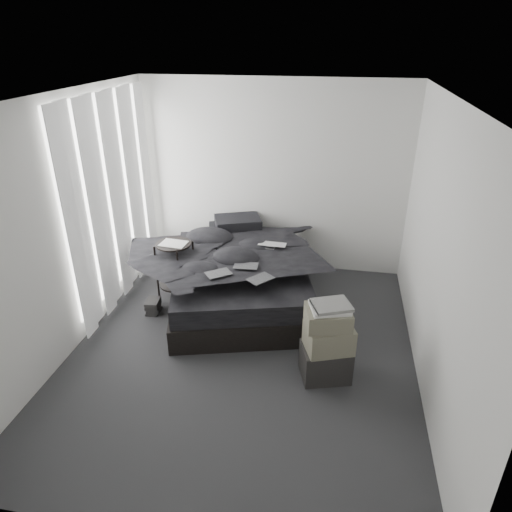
% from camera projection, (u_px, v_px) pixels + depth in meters
% --- Properties ---
extents(floor, '(3.60, 4.20, 0.01)m').
position_uv_depth(floor, '(243.00, 350.00, 4.92)').
color(floor, '#2E2E31').
rests_on(floor, ground).
extents(ceiling, '(3.60, 4.20, 0.01)m').
position_uv_depth(ceiling, '(238.00, 98.00, 3.77)').
color(ceiling, white).
rests_on(ceiling, ground).
extents(wall_back, '(3.60, 0.01, 2.60)m').
position_uv_depth(wall_back, '(273.00, 178.00, 6.20)').
color(wall_back, white).
rests_on(wall_back, ground).
extents(wall_front, '(3.60, 0.01, 2.60)m').
position_uv_depth(wall_front, '(160.00, 396.00, 2.49)').
color(wall_front, white).
rests_on(wall_front, ground).
extents(wall_left, '(0.01, 4.20, 2.60)m').
position_uv_depth(wall_left, '(68.00, 227.00, 4.64)').
color(wall_left, white).
rests_on(wall_left, ground).
extents(wall_right, '(0.01, 4.20, 2.60)m').
position_uv_depth(wall_right, '(438.00, 256.00, 4.05)').
color(wall_right, white).
rests_on(wall_right, ground).
extents(window_left, '(0.02, 2.00, 2.30)m').
position_uv_depth(window_left, '(110.00, 195.00, 5.41)').
color(window_left, white).
rests_on(window_left, wall_left).
extents(curtain_left, '(0.06, 2.12, 2.48)m').
position_uv_depth(curtain_left, '(115.00, 201.00, 5.43)').
color(curtain_left, white).
rests_on(curtain_left, wall_left).
extents(bed, '(2.15, 2.51, 0.29)m').
position_uv_depth(bed, '(240.00, 289.00, 5.79)').
color(bed, black).
rests_on(bed, floor).
extents(mattress, '(2.07, 2.44, 0.23)m').
position_uv_depth(mattress, '(240.00, 271.00, 5.68)').
color(mattress, black).
rests_on(mattress, bed).
extents(duvet, '(2.02, 2.20, 0.25)m').
position_uv_depth(duvet, '(240.00, 256.00, 5.53)').
color(duvet, black).
rests_on(duvet, mattress).
extents(pillow_lower, '(0.74, 0.60, 0.15)m').
position_uv_depth(pillow_lower, '(233.00, 231.00, 6.34)').
color(pillow_lower, black).
rests_on(pillow_lower, mattress).
extents(pillow_upper, '(0.72, 0.61, 0.14)m').
position_uv_depth(pillow_upper, '(238.00, 222.00, 6.26)').
color(pillow_upper, black).
rests_on(pillow_upper, pillow_lower).
extents(laptop, '(0.36, 0.24, 0.03)m').
position_uv_depth(laptop, '(271.00, 241.00, 5.59)').
color(laptop, silver).
rests_on(laptop, duvet).
extents(comic_a, '(0.32, 0.31, 0.01)m').
position_uv_depth(comic_a, '(218.00, 267.00, 4.98)').
color(comic_a, black).
rests_on(comic_a, duvet).
extents(comic_b, '(0.28, 0.19, 0.01)m').
position_uv_depth(comic_b, '(246.00, 259.00, 5.14)').
color(comic_b, black).
rests_on(comic_b, duvet).
extents(comic_c, '(0.31, 0.32, 0.01)m').
position_uv_depth(comic_c, '(260.00, 271.00, 4.87)').
color(comic_c, black).
rests_on(comic_c, duvet).
extents(side_stand, '(0.53, 0.53, 0.80)m').
position_uv_depth(side_stand, '(176.00, 273.00, 5.66)').
color(side_stand, black).
rests_on(side_stand, floor).
extents(papers, '(0.33, 0.26, 0.02)m').
position_uv_depth(papers, '(174.00, 244.00, 5.47)').
color(papers, white).
rests_on(papers, side_stand).
extents(floor_books, '(0.19, 0.24, 0.15)m').
position_uv_depth(floor_books, '(153.00, 307.00, 5.56)').
color(floor_books, black).
rests_on(floor_books, floor).
extents(box_lower, '(0.54, 0.48, 0.34)m').
position_uv_depth(box_lower, '(325.00, 362.00, 4.49)').
color(box_lower, black).
rests_on(box_lower, floor).
extents(box_mid, '(0.52, 0.47, 0.26)m').
position_uv_depth(box_mid, '(329.00, 337.00, 4.35)').
color(box_mid, '#666451').
rests_on(box_mid, box_lower).
extents(box_upper, '(0.48, 0.42, 0.18)m').
position_uv_depth(box_upper, '(328.00, 317.00, 4.26)').
color(box_upper, '#666451').
rests_on(box_upper, box_mid).
extents(art_book_white, '(0.42, 0.37, 0.04)m').
position_uv_depth(art_book_white, '(330.00, 308.00, 4.21)').
color(art_book_white, silver).
rests_on(art_book_white, box_upper).
extents(art_book_snake, '(0.42, 0.38, 0.03)m').
position_uv_depth(art_book_snake, '(331.00, 305.00, 4.19)').
color(art_book_snake, silver).
rests_on(art_book_snake, art_book_white).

